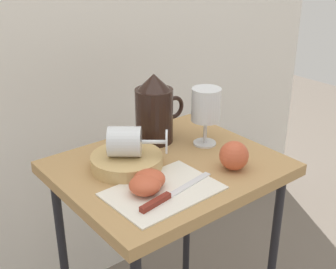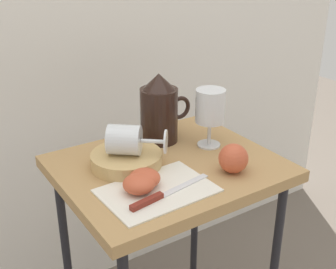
% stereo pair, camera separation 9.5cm
% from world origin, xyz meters
% --- Properties ---
extents(curtain_drape, '(2.40, 0.03, 1.83)m').
position_xyz_m(curtain_drape, '(0.00, 0.51, 0.91)').
color(curtain_drape, silver).
rests_on(curtain_drape, ground_plane).
extents(table, '(0.54, 0.45, 0.72)m').
position_xyz_m(table, '(0.00, 0.00, 0.64)').
color(table, '#AD8451').
rests_on(table, ground_plane).
extents(linen_napkin, '(0.25, 0.18, 0.00)m').
position_xyz_m(linen_napkin, '(-0.09, -0.10, 0.72)').
color(linen_napkin, silver).
rests_on(linen_napkin, table).
extents(basket_tray, '(0.18, 0.18, 0.03)m').
position_xyz_m(basket_tray, '(-0.09, 0.05, 0.74)').
color(basket_tray, tan).
rests_on(basket_tray, table).
extents(pitcher, '(0.16, 0.10, 0.20)m').
position_xyz_m(pitcher, '(0.06, 0.13, 0.80)').
color(pitcher, black).
rests_on(pitcher, table).
extents(wine_glass_upright, '(0.08, 0.08, 0.16)m').
position_xyz_m(wine_glass_upright, '(0.15, 0.03, 0.83)').
color(wine_glass_upright, silver).
rests_on(wine_glass_upright, table).
extents(wine_glass_tipped_near, '(0.15, 0.14, 0.08)m').
position_xyz_m(wine_glass_tipped_near, '(-0.09, 0.04, 0.79)').
color(wine_glass_tipped_near, silver).
rests_on(wine_glass_tipped_near, basket_tray).
extents(apple_half_left, '(0.07, 0.07, 0.04)m').
position_xyz_m(apple_half_left, '(-0.13, -0.09, 0.74)').
color(apple_half_left, '#C15133').
rests_on(apple_half_left, linen_napkin).
extents(apple_half_right, '(0.07, 0.07, 0.04)m').
position_xyz_m(apple_half_right, '(-0.11, -0.07, 0.74)').
color(apple_half_right, '#C15133').
rests_on(apple_half_right, linen_napkin).
extents(apple_whole, '(0.07, 0.07, 0.07)m').
position_xyz_m(apple_whole, '(0.11, -0.12, 0.76)').
color(apple_whole, '#C15133').
rests_on(apple_whole, table).
extents(knife, '(0.22, 0.05, 0.01)m').
position_xyz_m(knife, '(-0.11, -0.13, 0.73)').
color(knife, silver).
rests_on(knife, linen_napkin).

